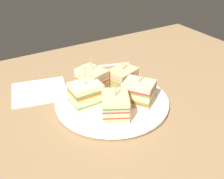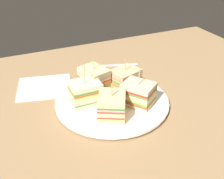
{
  "view_description": "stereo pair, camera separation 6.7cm",
  "coord_description": "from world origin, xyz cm",
  "px_view_note": "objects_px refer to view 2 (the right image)",
  "views": [
    {
      "loc": [
        -29.25,
        -48.96,
        38.71
      ],
      "look_at": [
        0.0,
        0.0,
        4.27
      ],
      "focal_mm": 43.3,
      "sensor_mm": 36.0,
      "label": 1
    },
    {
      "loc": [
        -23.35,
        -52.03,
        38.71
      ],
      "look_at": [
        0.0,
        0.0,
        4.27
      ],
      "focal_mm": 43.3,
      "sensor_mm": 36.0,
      "label": 2
    }
  ],
  "objects_px": {
    "sandwich_wedge_2": "(86,93)",
    "sandwich_wedge_4": "(138,94)",
    "plate": "(112,101)",
    "napkin": "(44,87)",
    "sandwich_wedge_3": "(112,106)",
    "sandwich_wedge_1": "(94,80)",
    "spoon": "(101,65)",
    "chip_pile": "(109,99)",
    "sandwich_wedge_0": "(125,80)"
  },
  "relations": [
    {
      "from": "sandwich_wedge_0",
      "to": "napkin",
      "type": "relative_size",
      "value": 0.6
    },
    {
      "from": "sandwich_wedge_4",
      "to": "spoon",
      "type": "height_order",
      "value": "sandwich_wedge_4"
    },
    {
      "from": "plate",
      "to": "sandwich_wedge_0",
      "type": "relative_size",
      "value": 3.29
    },
    {
      "from": "sandwich_wedge_1",
      "to": "sandwich_wedge_3",
      "type": "xyz_separation_m",
      "value": [
        -0.0,
        -0.12,
        -0.01
      ]
    },
    {
      "from": "sandwich_wedge_4",
      "to": "spoon",
      "type": "distance_m",
      "value": 0.26
    },
    {
      "from": "sandwich_wedge_3",
      "to": "sandwich_wedge_4",
      "type": "xyz_separation_m",
      "value": [
        0.08,
        0.02,
        0.0
      ]
    },
    {
      "from": "plate",
      "to": "napkin",
      "type": "distance_m",
      "value": 0.21
    },
    {
      "from": "chip_pile",
      "to": "sandwich_wedge_0",
      "type": "bearing_deg",
      "value": 35.54
    },
    {
      "from": "sandwich_wedge_1",
      "to": "sandwich_wedge_4",
      "type": "relative_size",
      "value": 1.0
    },
    {
      "from": "sandwich_wedge_0",
      "to": "chip_pile",
      "type": "xyz_separation_m",
      "value": [
        -0.07,
        -0.05,
        -0.02
      ]
    },
    {
      "from": "sandwich_wedge_1",
      "to": "spoon",
      "type": "relative_size",
      "value": 0.61
    },
    {
      "from": "sandwich_wedge_3",
      "to": "chip_pile",
      "type": "relative_size",
      "value": 1.47
    },
    {
      "from": "sandwich_wedge_4",
      "to": "napkin",
      "type": "xyz_separation_m",
      "value": [
        -0.19,
        0.19,
        -0.04
      ]
    },
    {
      "from": "sandwich_wedge_2",
      "to": "spoon",
      "type": "distance_m",
      "value": 0.23
    },
    {
      "from": "sandwich_wedge_1",
      "to": "sandwich_wedge_3",
      "type": "distance_m",
      "value": 0.12
    },
    {
      "from": "sandwich_wedge_3",
      "to": "sandwich_wedge_4",
      "type": "relative_size",
      "value": 0.95
    },
    {
      "from": "sandwich_wedge_1",
      "to": "chip_pile",
      "type": "xyz_separation_m",
      "value": [
        0.01,
        -0.07,
        -0.02
      ]
    },
    {
      "from": "sandwich_wedge_4",
      "to": "sandwich_wedge_3",
      "type": "bearing_deg",
      "value": 67.88
    },
    {
      "from": "plate",
      "to": "chip_pile",
      "type": "relative_size",
      "value": 4.54
    },
    {
      "from": "sandwich_wedge_4",
      "to": "chip_pile",
      "type": "height_order",
      "value": "sandwich_wedge_4"
    },
    {
      "from": "plate",
      "to": "spoon",
      "type": "distance_m",
      "value": 0.22
    },
    {
      "from": "sandwich_wedge_2",
      "to": "sandwich_wedge_4",
      "type": "height_order",
      "value": "sandwich_wedge_2"
    },
    {
      "from": "napkin",
      "to": "sandwich_wedge_0",
      "type": "bearing_deg",
      "value": -30.9
    },
    {
      "from": "sandwich_wedge_1",
      "to": "napkin",
      "type": "relative_size",
      "value": 0.67
    },
    {
      "from": "sandwich_wedge_3",
      "to": "napkin",
      "type": "bearing_deg",
      "value": 55.7
    },
    {
      "from": "sandwich_wedge_2",
      "to": "sandwich_wedge_4",
      "type": "relative_size",
      "value": 1.07
    },
    {
      "from": "plate",
      "to": "sandwich_wedge_0",
      "type": "distance_m",
      "value": 0.07
    },
    {
      "from": "sandwich_wedge_1",
      "to": "napkin",
      "type": "xyz_separation_m",
      "value": [
        -0.12,
        0.09,
        -0.04
      ]
    },
    {
      "from": "plate",
      "to": "spoon",
      "type": "xyz_separation_m",
      "value": [
        0.06,
        0.21,
        -0.0
      ]
    },
    {
      "from": "chip_pile",
      "to": "napkin",
      "type": "xyz_separation_m",
      "value": [
        -0.13,
        0.16,
        -0.02
      ]
    },
    {
      "from": "sandwich_wedge_2",
      "to": "napkin",
      "type": "relative_size",
      "value": 0.71
    },
    {
      "from": "sandwich_wedge_0",
      "to": "spoon",
      "type": "relative_size",
      "value": 0.54
    },
    {
      "from": "sandwich_wedge_0",
      "to": "chip_pile",
      "type": "relative_size",
      "value": 1.38
    },
    {
      "from": "plate",
      "to": "chip_pile",
      "type": "distance_m",
      "value": 0.02
    },
    {
      "from": "sandwich_wedge_4",
      "to": "chip_pile",
      "type": "xyz_separation_m",
      "value": [
        -0.06,
        0.03,
        -0.02
      ]
    },
    {
      "from": "plate",
      "to": "sandwich_wedge_1",
      "type": "height_order",
      "value": "sandwich_wedge_1"
    },
    {
      "from": "sandwich_wedge_2",
      "to": "napkin",
      "type": "distance_m",
      "value": 0.16
    },
    {
      "from": "sandwich_wedge_2",
      "to": "sandwich_wedge_4",
      "type": "xyz_separation_m",
      "value": [
        0.11,
        -0.06,
        -0.0
      ]
    },
    {
      "from": "sandwich_wedge_0",
      "to": "sandwich_wedge_2",
      "type": "height_order",
      "value": "sandwich_wedge_2"
    },
    {
      "from": "sandwich_wedge_0",
      "to": "napkin",
      "type": "distance_m",
      "value": 0.23
    },
    {
      "from": "plate",
      "to": "napkin",
      "type": "height_order",
      "value": "plate"
    },
    {
      "from": "plate",
      "to": "sandwich_wedge_4",
      "type": "relative_size",
      "value": 2.95
    },
    {
      "from": "chip_pile",
      "to": "plate",
      "type": "bearing_deg",
      "value": 41.37
    },
    {
      "from": "napkin",
      "to": "sandwich_wedge_4",
      "type": "bearing_deg",
      "value": -45.31
    },
    {
      "from": "sandwich_wedge_0",
      "to": "sandwich_wedge_4",
      "type": "bearing_deg",
      "value": 69.41
    },
    {
      "from": "sandwich_wedge_0",
      "to": "sandwich_wedge_3",
      "type": "height_order",
      "value": "sandwich_wedge_0"
    },
    {
      "from": "sandwich_wedge_4",
      "to": "chip_pile",
      "type": "bearing_deg",
      "value": 29.65
    },
    {
      "from": "sandwich_wedge_3",
      "to": "spoon",
      "type": "distance_m",
      "value": 0.29
    },
    {
      "from": "chip_pile",
      "to": "spoon",
      "type": "bearing_deg",
      "value": 72.85
    },
    {
      "from": "sandwich_wedge_0",
      "to": "spoon",
      "type": "distance_m",
      "value": 0.18
    }
  ]
}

